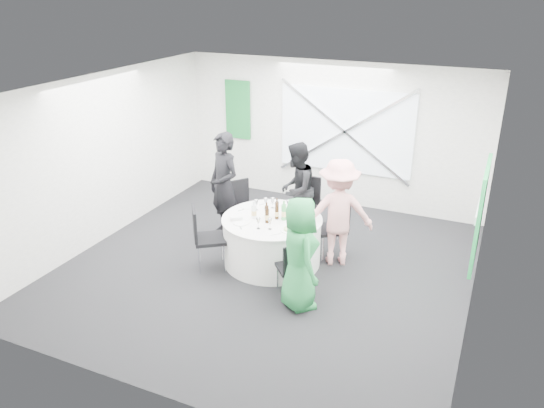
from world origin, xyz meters
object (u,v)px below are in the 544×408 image
at_px(banquet_table, 272,240).
at_px(chair_front_right, 293,266).
at_px(chair_front_left, 204,233).
at_px(chair_back_right, 337,223).
at_px(clear_water_bottle, 254,212).
at_px(green_water_bottle, 284,212).
at_px(chair_back, 305,201).
at_px(person_man_back_left, 224,185).
at_px(person_man_back, 296,189).
at_px(person_woman_pink, 338,213).
at_px(chair_back_left, 241,205).
at_px(person_woman_green, 299,254).

xyz_separation_m(banquet_table, chair_front_right, (0.67, -0.79, 0.11)).
relative_size(banquet_table, chair_front_left, 1.53).
relative_size(chair_back_right, clear_water_bottle, 3.50).
relative_size(banquet_table, chair_front_right, 1.86).
relative_size(chair_back_right, green_water_bottle, 3.20).
xyz_separation_m(chair_back_right, green_water_bottle, (-0.67, -0.59, 0.30)).
bearing_deg(chair_back_right, chair_back, -164.42).
distance_m(person_man_back_left, person_man_back, 1.24).
height_order(person_man_back_left, green_water_bottle, person_man_back_left).
relative_size(chair_back, chair_front_right, 1.23).
height_order(chair_back_right, chair_front_left, chair_front_left).
relative_size(person_woman_pink, green_water_bottle, 5.56).
height_order(banquet_table, person_man_back_left, person_man_back_left).
distance_m(chair_back_left, person_woman_green, 2.36).
relative_size(chair_front_right, person_man_back_left, 0.45).
relative_size(chair_front_right, person_woman_pink, 0.49).
bearing_deg(chair_front_left, chair_back, -62.64).
distance_m(person_woman_pink, green_water_bottle, 0.84).
relative_size(banquet_table, person_man_back, 0.94).
distance_m(person_man_back, person_woman_green, 2.27).
height_order(person_woman_pink, clear_water_bottle, person_woman_pink).
xyz_separation_m(person_man_back_left, person_woman_green, (1.98, -1.53, -0.13)).
distance_m(chair_back, chair_front_left, 2.07).
bearing_deg(person_woman_green, chair_back, -22.18).
bearing_deg(chair_back, green_water_bottle, -81.32).
relative_size(banquet_table, chair_back_right, 1.58).
distance_m(banquet_table, person_man_back, 1.22).
relative_size(chair_front_right, green_water_bottle, 2.73).
distance_m(person_man_back, green_water_bottle, 1.12).
xyz_separation_m(banquet_table, person_man_back_left, (-1.15, 0.58, 0.54)).
bearing_deg(person_man_back, banquet_table, 0.00).
relative_size(chair_front_right, clear_water_bottle, 2.98).
height_order(person_man_back, green_water_bottle, person_man_back).
bearing_deg(person_man_back, chair_front_right, 18.24).
distance_m(person_man_back, clear_water_bottle, 1.26).
bearing_deg(chair_back_left, person_woman_green, -96.78).
bearing_deg(clear_water_bottle, green_water_bottle, 17.31).
xyz_separation_m(chair_back, person_man_back, (-0.14, -0.09, 0.22)).
bearing_deg(chair_front_left, clear_water_bottle, -85.54).
bearing_deg(person_woman_green, green_water_bottle, -7.75).
bearing_deg(person_man_back_left, chair_front_left, -49.83).
distance_m(chair_back_left, chair_back_right, 1.74).
bearing_deg(chair_front_left, chair_front_right, -131.66).
bearing_deg(chair_back, clear_water_bottle, -100.43).
xyz_separation_m(chair_front_left, green_water_bottle, (1.05, 0.64, 0.28)).
distance_m(chair_back_right, chair_front_right, 1.42).
relative_size(green_water_bottle, clear_water_bottle, 1.09).
bearing_deg(chair_back_right, person_man_back_left, -124.71).
height_order(chair_back, person_woman_pink, person_woman_pink).
bearing_deg(chair_back_left, person_woman_pink, -60.95).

